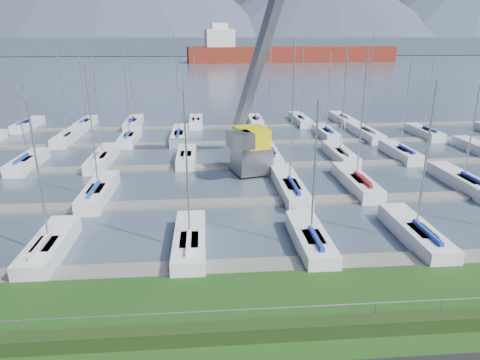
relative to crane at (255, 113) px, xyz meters
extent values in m
cube|color=#415060|center=(-2.48, 235.09, -5.73)|extent=(800.00, 540.00, 0.20)
cube|color=#1F3312|center=(-2.48, -25.31, -4.98)|extent=(80.00, 0.70, 0.70)
cylinder|color=#9B9EA3|center=(-2.48, -24.91, -4.13)|extent=(80.00, 0.04, 0.04)
cube|color=#3E4C5B|center=(-2.48, 305.09, 0.67)|extent=(900.00, 80.00, 12.00)
cone|color=#3D4459|center=(107.52, 385.09, 37.17)|extent=(300.00, 300.00, 85.00)
cube|color=gray|center=(-2.48, -18.91, -5.55)|extent=(90.00, 1.60, 0.25)
cube|color=gray|center=(-2.48, -8.91, -5.55)|extent=(90.00, 1.60, 0.25)
cube|color=slate|center=(-2.48, 1.09, -5.55)|extent=(90.00, 1.60, 0.25)
cube|color=gray|center=(-2.48, 11.09, -5.55)|extent=(90.00, 1.60, 0.25)
cube|color=slate|center=(-2.48, 21.09, -5.55)|extent=(90.00, 1.60, 0.25)
cube|color=slate|center=(-0.46, -1.23, -4.13)|extent=(3.96, 3.96, 2.60)
cube|color=yellow|center=(-0.46, -1.23, -2.03)|extent=(3.44, 3.99, 1.80)
cube|color=#5C5F63|center=(1.34, 3.27, 6.97)|extent=(5.83, 10.51, 19.89)
cube|color=#53575A|center=(-1.66, -3.23, -1.83)|extent=(2.53, 2.67, 1.40)
cube|color=maroon|center=(41.46, 191.19, -2.83)|extent=(110.20, 27.12, 10.00)
cube|color=silver|center=(3.42, 187.97, 4.67)|extent=(15.13, 15.13, 12.00)
cube|color=silver|center=(3.42, 187.97, 11.67)|extent=(8.65, 8.65, 4.00)
camera|label=1|loc=(-4.71, -40.34, 6.89)|focal=32.00mm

